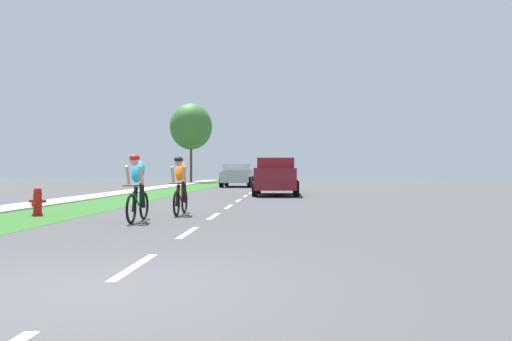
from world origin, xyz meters
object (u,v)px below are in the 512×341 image
object	(u,v)px
fire_hydrant_red	(37,202)
suv_maroon	(276,176)
cyclist_lead	(137,187)
street_tree_far	(191,127)
cyclist_trailing	(180,185)
pickup_silver	(237,175)

from	to	relation	value
fire_hydrant_red	suv_maroon	world-z (taller)	suv_maroon
cyclist_lead	street_tree_far	bearing A→B (deg)	98.77
cyclist_trailing	street_tree_far	bearing A→B (deg)	100.19
cyclist_trailing	pickup_silver	size ratio (longest dim) A/B	0.34
fire_hydrant_red	street_tree_far	world-z (taller)	street_tree_far
cyclist_trailing	pickup_silver	distance (m)	23.29
cyclist_lead	suv_maroon	distance (m)	13.35
suv_maroon	street_tree_far	world-z (taller)	street_tree_far
cyclist_trailing	suv_maroon	bearing A→B (deg)	77.87
cyclist_trailing	pickup_silver	world-z (taller)	pickup_silver
street_tree_far	cyclist_trailing	bearing A→B (deg)	-79.81
suv_maroon	street_tree_far	size ratio (longest dim) A/B	0.61
cyclist_trailing	cyclist_lead	bearing A→B (deg)	-107.97
fire_hydrant_red	cyclist_lead	size ratio (longest dim) A/B	0.44
cyclist_lead	pickup_silver	world-z (taller)	pickup_silver
suv_maroon	pickup_silver	distance (m)	12.56
cyclist_trailing	suv_maroon	xyz separation A→B (m)	(2.38, 11.10, 0.14)
fire_hydrant_red	pickup_silver	size ratio (longest dim) A/B	0.15
cyclist_trailing	street_tree_far	world-z (taller)	street_tree_far
fire_hydrant_red	pickup_silver	bearing A→B (deg)	82.67
street_tree_far	fire_hydrant_red	bearing A→B (deg)	-85.75
pickup_silver	cyclist_trailing	bearing A→B (deg)	-88.30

